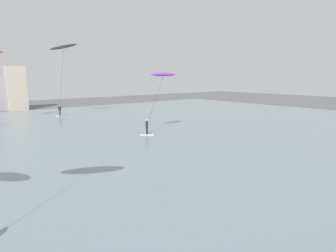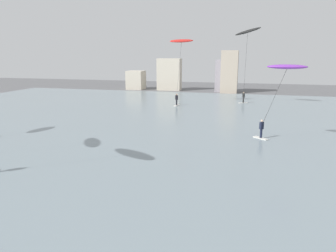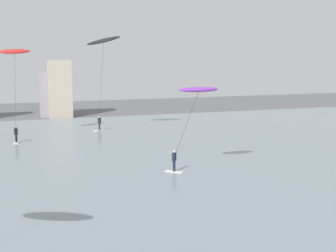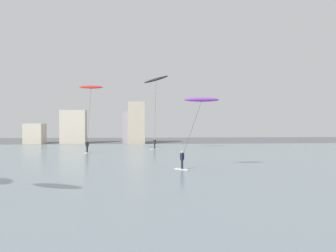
{
  "view_description": "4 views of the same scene",
  "coord_description": "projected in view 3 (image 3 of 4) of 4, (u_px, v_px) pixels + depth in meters",
  "views": [
    {
      "loc": [
        -12.3,
        2.25,
        6.01
      ],
      "look_at": [
        -2.57,
        14.1,
        3.32
      ],
      "focal_mm": 30.15,
      "sensor_mm": 36.0,
      "label": 1
    },
    {
      "loc": [
        2.87,
        -1.9,
        7.22
      ],
      "look_at": [
        -0.87,
        12.49,
        3.81
      ],
      "focal_mm": 33.79,
      "sensor_mm": 36.0,
      "label": 2
    },
    {
      "loc": [
        -6.84,
        -5.61,
        8.79
      ],
      "look_at": [
        0.12,
        15.29,
        5.28
      ],
      "focal_mm": 49.04,
      "sensor_mm": 36.0,
      "label": 3
    },
    {
      "loc": [
        0.96,
        -3.83,
        4.5
      ],
      "look_at": [
        1.94,
        12.15,
        4.2
      ],
      "focal_mm": 35.83,
      "sensor_mm": 36.0,
      "label": 4
    }
  ],
  "objects": [
    {
      "name": "kitesurfer_red",
      "position": [
        15.0,
        59.0,
        45.17
      ],
      "size": [
        3.49,
        3.59,
        9.26
      ],
      "color": "silver",
      "rests_on": "water_bay"
    },
    {
      "name": "water_bay",
      "position": [
        107.0,
        161.0,
        37.53
      ],
      "size": [
        84.0,
        52.0,
        0.1
      ],
      "primitive_type": "cube",
      "color": "gray",
      "rests_on": "ground"
    },
    {
      "name": "kitesurfer_purple",
      "position": [
        196.0,
        97.0,
        32.86
      ],
      "size": [
        3.79,
        1.87,
        6.32
      ],
      "color": "silver",
      "rests_on": "water_bay"
    },
    {
      "name": "far_shore_buildings",
      "position": [
        7.0,
        96.0,
        61.91
      ],
      "size": [
        22.32,
        4.38,
        7.83
      ],
      "color": "beige",
      "rests_on": "ground"
    },
    {
      "name": "kitesurfer_black",
      "position": [
        103.0,
        47.0,
        48.22
      ],
      "size": [
        3.81,
        4.79,
        10.71
      ],
      "color": "silver",
      "rests_on": "water_bay"
    }
  ]
}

